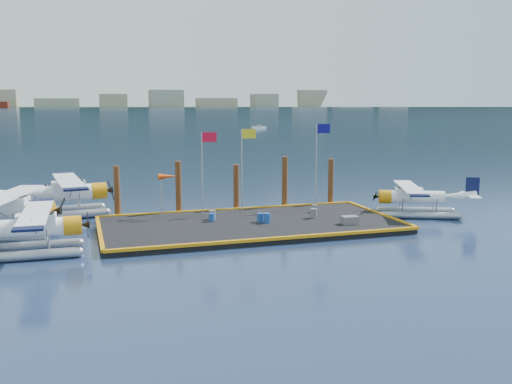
% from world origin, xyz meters
% --- Properties ---
extents(ground, '(4000.00, 4000.00, 0.00)m').
position_xyz_m(ground, '(0.00, 0.00, 0.00)').
color(ground, navy).
rests_on(ground, ground).
extents(dock, '(20.00, 10.00, 0.40)m').
position_xyz_m(dock, '(0.00, 0.00, 0.20)').
color(dock, black).
rests_on(dock, ground).
extents(dock_bumpers, '(20.25, 10.25, 0.18)m').
position_xyz_m(dock_bumpers, '(0.00, 0.00, 0.49)').
color(dock_bumpers, orange).
rests_on(dock_bumpers, dock).
extents(far_backdrop, '(3050.00, 2050.00, 810.00)m').
position_xyz_m(far_backdrop, '(239.91, 1737.52, 9.45)').
color(far_backdrop, black).
rests_on(far_backdrop, ground).
extents(seaplane_a, '(8.38, 9.23, 3.29)m').
position_xyz_m(seaplane_a, '(-13.87, -3.18, 1.43)').
color(seaplane_a, '#9699A3').
rests_on(seaplane_a, ground).
extents(seaplane_b, '(9.83, 10.56, 3.76)m').
position_xyz_m(seaplane_b, '(-15.83, 1.54, 1.64)').
color(seaplane_b, '#9699A3').
rests_on(seaplane_b, ground).
extents(seaplane_c, '(9.56, 10.55, 3.73)m').
position_xyz_m(seaplane_c, '(-12.32, 7.89, 1.63)').
color(seaplane_c, '#9699A3').
rests_on(seaplane_c, ground).
extents(seaplane_d, '(7.90, 8.34, 3.03)m').
position_xyz_m(seaplane_d, '(12.97, 0.23, 1.32)').
color(seaplane_d, '#9699A3').
rests_on(seaplane_d, ground).
extents(drum_0, '(0.41, 0.41, 0.57)m').
position_xyz_m(drum_0, '(-2.46, 1.05, 0.69)').
color(drum_0, '#1A4492').
rests_on(drum_0, dock).
extents(drum_1, '(0.44, 0.44, 0.62)m').
position_xyz_m(drum_1, '(0.69, -0.14, 0.71)').
color(drum_1, '#1A4492').
rests_on(drum_1, dock).
extents(drum_2, '(0.49, 0.49, 0.69)m').
position_xyz_m(drum_2, '(4.72, 0.01, 0.74)').
color(drum_2, slate).
rests_on(drum_2, dock).
extents(drum_3, '(0.48, 0.48, 0.68)m').
position_xyz_m(drum_3, '(1.03, -0.57, 0.74)').
color(drum_3, '#1A4492').
rests_on(drum_3, dock).
extents(drum_4, '(0.40, 0.40, 0.56)m').
position_xyz_m(drum_4, '(5.67, 2.02, 0.68)').
color(drum_4, slate).
rests_on(drum_4, dock).
extents(drum_5, '(0.45, 0.45, 0.64)m').
position_xyz_m(drum_5, '(-2.25, 1.74, 0.72)').
color(drum_5, slate).
rests_on(drum_5, dock).
extents(crate, '(1.08, 0.72, 0.54)m').
position_xyz_m(crate, '(6.27, -2.56, 0.67)').
color(crate, slate).
rests_on(crate, dock).
extents(flagpole_red, '(1.14, 0.08, 6.00)m').
position_xyz_m(flagpole_red, '(-2.29, 3.80, 4.40)').
color(flagpole_red, '#9899A0').
rests_on(flagpole_red, dock).
extents(flagpole_yellow, '(1.14, 0.08, 6.20)m').
position_xyz_m(flagpole_yellow, '(0.70, 3.80, 4.51)').
color(flagpole_yellow, '#9899A0').
rests_on(flagpole_yellow, dock).
extents(flagpole_blue, '(1.14, 0.08, 6.50)m').
position_xyz_m(flagpole_blue, '(6.70, 3.80, 4.69)').
color(flagpole_blue, '#9899A0').
rests_on(flagpole_blue, dock).
extents(windsock, '(1.40, 0.44, 3.12)m').
position_xyz_m(windsock, '(-5.03, 3.80, 3.23)').
color(windsock, '#9899A0').
rests_on(windsock, dock).
extents(piling_0, '(0.44, 0.44, 4.00)m').
position_xyz_m(piling_0, '(-8.50, 5.40, 2.00)').
color(piling_0, '#4B2E15').
rests_on(piling_0, ground).
extents(piling_1, '(0.44, 0.44, 4.20)m').
position_xyz_m(piling_1, '(-4.00, 5.40, 2.10)').
color(piling_1, '#4B2E15').
rests_on(piling_1, ground).
extents(piling_2, '(0.44, 0.44, 3.80)m').
position_xyz_m(piling_2, '(0.50, 5.40, 1.90)').
color(piling_2, '#4B2E15').
rests_on(piling_2, ground).
extents(piling_3, '(0.44, 0.44, 4.30)m').
position_xyz_m(piling_3, '(4.50, 5.40, 2.15)').
color(piling_3, '#4B2E15').
rests_on(piling_3, ground).
extents(piling_4, '(0.44, 0.44, 4.00)m').
position_xyz_m(piling_4, '(8.50, 5.40, 2.00)').
color(piling_4, '#4B2E15').
rests_on(piling_4, ground).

